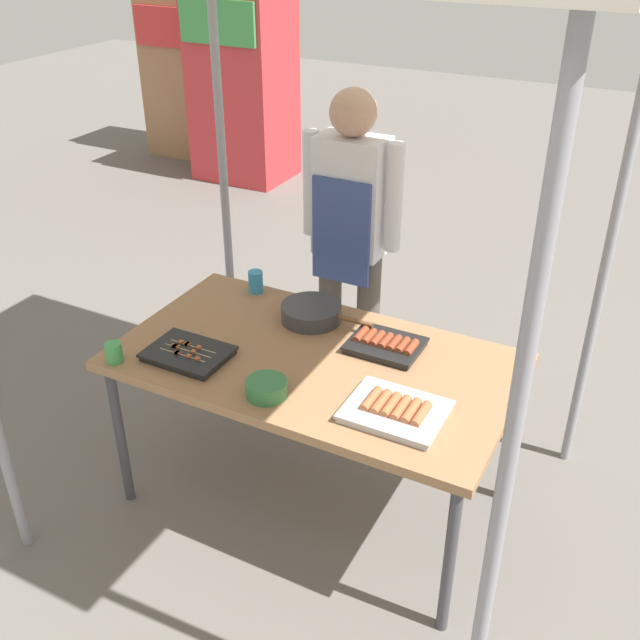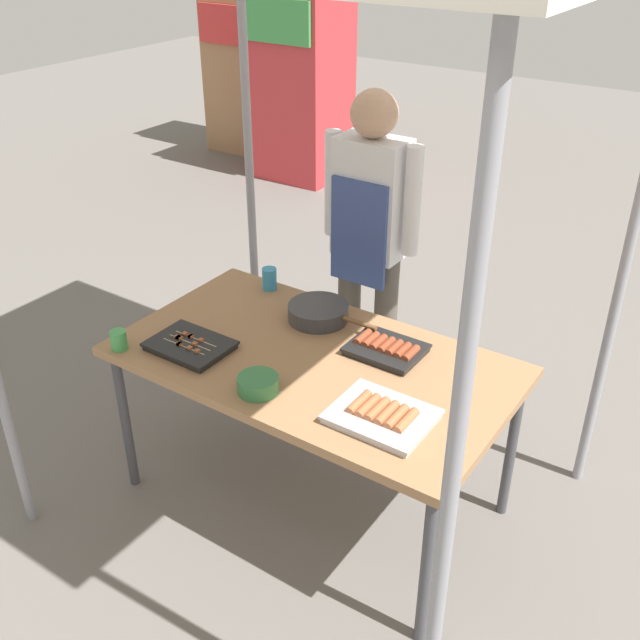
{
  "view_description": "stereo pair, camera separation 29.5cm",
  "coord_description": "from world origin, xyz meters",
  "px_view_note": "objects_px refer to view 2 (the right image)",
  "views": [
    {
      "loc": [
        1.18,
        -2.22,
        2.38
      ],
      "look_at": [
        0.0,
        0.05,
        0.9
      ],
      "focal_mm": 41.6,
      "sensor_mm": 36.0,
      "label": 1
    },
    {
      "loc": [
        1.43,
        -2.06,
        2.38
      ],
      "look_at": [
        0.0,
        0.05,
        0.9
      ],
      "focal_mm": 41.6,
      "sensor_mm": 36.0,
      "label": 2
    }
  ],
  "objects_px": {
    "cooking_wok": "(319,312)",
    "condiment_bowl": "(258,384)",
    "stall_table": "(313,368)",
    "neighbor_stall_right": "(253,70)",
    "tray_pork_links": "(382,415)",
    "tray_meat_skewers": "(190,346)",
    "tray_grilled_sausages": "(386,348)",
    "neighbor_stall_left": "(298,79)",
    "drink_cup_near_edge": "(119,340)",
    "drink_cup_by_wok": "(269,279)",
    "vendor_woman": "(370,227)"
  },
  "relations": [
    {
      "from": "tray_pork_links",
      "to": "drink_cup_near_edge",
      "type": "relative_size",
      "value": 4.29
    },
    {
      "from": "vendor_woman",
      "to": "condiment_bowl",
      "type": "bearing_deg",
      "value": 100.23
    },
    {
      "from": "tray_meat_skewers",
      "to": "neighbor_stall_right",
      "type": "relative_size",
      "value": 0.2
    },
    {
      "from": "tray_meat_skewers",
      "to": "cooking_wok",
      "type": "xyz_separation_m",
      "value": [
        0.3,
        0.5,
        0.02
      ]
    },
    {
      "from": "cooking_wok",
      "to": "drink_cup_near_edge",
      "type": "distance_m",
      "value": 0.85
    },
    {
      "from": "tray_grilled_sausages",
      "to": "drink_cup_near_edge",
      "type": "xyz_separation_m",
      "value": [
        -0.92,
        -0.58,
        0.02
      ]
    },
    {
      "from": "stall_table",
      "to": "neighbor_stall_right",
      "type": "relative_size",
      "value": 1.0
    },
    {
      "from": "stall_table",
      "to": "condiment_bowl",
      "type": "height_order",
      "value": "condiment_bowl"
    },
    {
      "from": "neighbor_stall_left",
      "to": "neighbor_stall_right",
      "type": "bearing_deg",
      "value": 153.33
    },
    {
      "from": "vendor_woman",
      "to": "neighbor_stall_right",
      "type": "height_order",
      "value": "vendor_woman"
    },
    {
      "from": "drink_cup_by_wok",
      "to": "stall_table",
      "type": "bearing_deg",
      "value": -36.59
    },
    {
      "from": "tray_pork_links",
      "to": "condiment_bowl",
      "type": "relative_size",
      "value": 2.26
    },
    {
      "from": "vendor_woman",
      "to": "neighbor_stall_right",
      "type": "bearing_deg",
      "value": -44.23
    },
    {
      "from": "vendor_woman",
      "to": "neighbor_stall_right",
      "type": "distance_m",
      "value": 4.58
    },
    {
      "from": "tray_grilled_sausages",
      "to": "neighbor_stall_left",
      "type": "bearing_deg",
      "value": 130.14
    },
    {
      "from": "tray_meat_skewers",
      "to": "cooking_wok",
      "type": "bearing_deg",
      "value": 58.88
    },
    {
      "from": "cooking_wok",
      "to": "neighbor_stall_right",
      "type": "xyz_separation_m",
      "value": [
        -3.38,
        3.78,
        0.02
      ]
    },
    {
      "from": "drink_cup_near_edge",
      "to": "neighbor_stall_right",
      "type": "xyz_separation_m",
      "value": [
        -2.83,
        4.43,
        0.01
      ]
    },
    {
      "from": "neighbor_stall_left",
      "to": "tray_meat_skewers",
      "type": "bearing_deg",
      "value": -60.24
    },
    {
      "from": "tray_grilled_sausages",
      "to": "condiment_bowl",
      "type": "height_order",
      "value": "condiment_bowl"
    },
    {
      "from": "stall_table",
      "to": "tray_meat_skewers",
      "type": "height_order",
      "value": "tray_meat_skewers"
    },
    {
      "from": "tray_pork_links",
      "to": "neighbor_stall_left",
      "type": "xyz_separation_m",
      "value": [
        -3.08,
        3.8,
        0.13
      ]
    },
    {
      "from": "tray_pork_links",
      "to": "condiment_bowl",
      "type": "height_order",
      "value": "condiment_bowl"
    },
    {
      "from": "stall_table",
      "to": "neighbor_stall_right",
      "type": "distance_m",
      "value": 5.37
    },
    {
      "from": "drink_cup_by_wok",
      "to": "vendor_woman",
      "type": "distance_m",
      "value": 0.56
    },
    {
      "from": "tray_meat_skewers",
      "to": "vendor_woman",
      "type": "distance_m",
      "value": 1.11
    },
    {
      "from": "drink_cup_near_edge",
      "to": "vendor_woman",
      "type": "bearing_deg",
      "value": 70.08
    },
    {
      "from": "tray_pork_links",
      "to": "neighbor_stall_right",
      "type": "height_order",
      "value": "neighbor_stall_right"
    },
    {
      "from": "tray_pork_links",
      "to": "neighbor_stall_right",
      "type": "xyz_separation_m",
      "value": [
        -3.97,
        4.24,
        0.03
      ]
    },
    {
      "from": "stall_table",
      "to": "neighbor_stall_right",
      "type": "xyz_separation_m",
      "value": [
        -3.53,
        4.04,
        0.11
      ]
    },
    {
      "from": "tray_grilled_sausages",
      "to": "tray_meat_skewers",
      "type": "distance_m",
      "value": 0.8
    },
    {
      "from": "tray_grilled_sausages",
      "to": "neighbor_stall_right",
      "type": "relative_size",
      "value": 0.19
    },
    {
      "from": "drink_cup_by_wok",
      "to": "neighbor_stall_left",
      "type": "distance_m",
      "value": 3.86
    },
    {
      "from": "tray_meat_skewers",
      "to": "tray_grilled_sausages",
      "type": "bearing_deg",
      "value": 31.91
    },
    {
      "from": "condiment_bowl",
      "to": "drink_cup_near_edge",
      "type": "xyz_separation_m",
      "value": [
        -0.66,
        -0.08,
        0.01
      ]
    },
    {
      "from": "tray_meat_skewers",
      "to": "vendor_woman",
      "type": "xyz_separation_m",
      "value": [
        0.21,
        1.08,
        0.2
      ]
    },
    {
      "from": "tray_pork_links",
      "to": "vendor_woman",
      "type": "xyz_separation_m",
      "value": [
        -0.68,
        1.05,
        0.19
      ]
    },
    {
      "from": "tray_meat_skewers",
      "to": "neighbor_stall_left",
      "type": "relative_size",
      "value": 0.18
    },
    {
      "from": "tray_grilled_sausages",
      "to": "cooking_wok",
      "type": "height_order",
      "value": "cooking_wok"
    },
    {
      "from": "tray_meat_skewers",
      "to": "cooking_wok",
      "type": "relative_size",
      "value": 0.77
    },
    {
      "from": "tray_meat_skewers",
      "to": "condiment_bowl",
      "type": "distance_m",
      "value": 0.42
    },
    {
      "from": "tray_grilled_sausages",
      "to": "neighbor_stall_left",
      "type": "distance_m",
      "value": 4.45
    },
    {
      "from": "cooking_wok",
      "to": "condiment_bowl",
      "type": "relative_size",
      "value": 2.71
    },
    {
      "from": "tray_grilled_sausages",
      "to": "tray_meat_skewers",
      "type": "bearing_deg",
      "value": -148.09
    },
    {
      "from": "tray_grilled_sausages",
      "to": "cooking_wok",
      "type": "bearing_deg",
      "value": 169.12
    },
    {
      "from": "tray_meat_skewers",
      "to": "cooking_wok",
      "type": "distance_m",
      "value": 0.58
    },
    {
      "from": "tray_pork_links",
      "to": "vendor_woman",
      "type": "bearing_deg",
      "value": 123.05
    },
    {
      "from": "tray_meat_skewers",
      "to": "neighbor_stall_right",
      "type": "xyz_separation_m",
      "value": [
        -3.08,
        4.27,
        0.04
      ]
    },
    {
      "from": "cooking_wok",
      "to": "stall_table",
      "type": "bearing_deg",
      "value": -60.1
    },
    {
      "from": "drink_cup_by_wok",
      "to": "neighbor_stall_left",
      "type": "height_order",
      "value": "neighbor_stall_left"
    }
  ]
}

